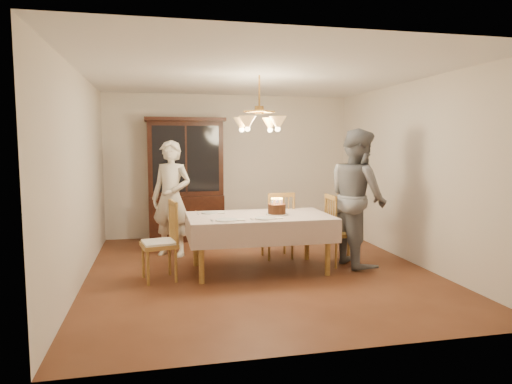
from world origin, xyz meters
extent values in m
plane|color=#572B19|center=(0.00, 0.00, 0.00)|extent=(5.00, 5.00, 0.00)
plane|color=white|center=(0.00, 0.00, 2.60)|extent=(5.00, 5.00, 0.00)
plane|color=beige|center=(0.00, 2.50, 1.30)|extent=(4.50, 0.00, 4.50)
plane|color=beige|center=(0.00, -2.50, 1.30)|extent=(4.50, 0.00, 4.50)
plane|color=beige|center=(-2.25, 0.00, 1.30)|extent=(0.00, 5.00, 5.00)
plane|color=beige|center=(2.25, 0.00, 1.30)|extent=(0.00, 5.00, 5.00)
cube|color=olive|center=(0.00, 0.00, 0.73)|extent=(1.80, 1.00, 0.04)
cube|color=beige|center=(0.00, 0.00, 0.75)|extent=(1.90, 1.10, 0.01)
cylinder|color=olive|center=(-0.82, -0.42, 0.35)|extent=(0.07, 0.07, 0.71)
cylinder|color=olive|center=(0.82, -0.42, 0.35)|extent=(0.07, 0.07, 0.71)
cylinder|color=olive|center=(-0.82, 0.42, 0.35)|extent=(0.07, 0.07, 0.71)
cylinder|color=olive|center=(0.82, 0.42, 0.35)|extent=(0.07, 0.07, 0.71)
cube|color=black|center=(-0.83, 2.23, 0.40)|extent=(1.30, 0.50, 0.80)
cube|color=black|center=(-0.83, 2.28, 1.45)|extent=(1.30, 0.40, 1.30)
cube|color=black|center=(-0.83, 2.08, 1.45)|extent=(1.14, 0.01, 1.14)
cube|color=black|center=(-0.83, 2.23, 2.13)|extent=(1.38, 0.54, 0.06)
cube|color=olive|center=(0.42, 0.64, 0.45)|extent=(0.47, 0.45, 0.05)
cube|color=olive|center=(0.43, 0.45, 0.97)|extent=(0.40, 0.06, 0.06)
cylinder|color=olive|center=(0.59, 0.82, 0.21)|extent=(0.04, 0.04, 0.43)
cylinder|color=olive|center=(0.23, 0.80, 0.21)|extent=(0.04, 0.04, 0.43)
cylinder|color=olive|center=(0.61, 0.48, 0.21)|extent=(0.04, 0.04, 0.43)
cylinder|color=olive|center=(0.25, 0.46, 0.21)|extent=(0.04, 0.04, 0.43)
cube|color=olive|center=(-1.32, -0.16, 0.45)|extent=(0.49, 0.51, 0.05)
cube|color=olive|center=(-1.14, -0.13, 0.97)|extent=(0.11, 0.40, 0.06)
cylinder|color=olive|center=(-1.53, -0.02, 0.21)|extent=(0.04, 0.04, 0.43)
cylinder|color=olive|center=(-1.46, -0.37, 0.21)|extent=(0.04, 0.04, 0.43)
cylinder|color=olive|center=(-1.19, 0.05, 0.21)|extent=(0.04, 0.04, 0.43)
cylinder|color=olive|center=(-1.12, -0.31, 0.21)|extent=(0.04, 0.04, 0.43)
cube|color=silver|center=(-1.32, -0.16, 0.48)|extent=(0.45, 0.46, 0.03)
cube|color=olive|center=(1.23, 0.05, 0.45)|extent=(0.42, 0.44, 0.05)
cube|color=olive|center=(1.04, 0.05, 0.97)|extent=(0.04, 0.40, 0.06)
cylinder|color=olive|center=(1.40, -0.13, 0.21)|extent=(0.04, 0.04, 0.43)
cylinder|color=olive|center=(1.40, 0.23, 0.21)|extent=(0.04, 0.04, 0.43)
cylinder|color=olive|center=(1.06, -0.13, 0.21)|extent=(0.04, 0.04, 0.43)
cylinder|color=olive|center=(1.06, 0.23, 0.21)|extent=(0.04, 0.04, 0.43)
imported|color=beige|center=(-1.12, 1.10, 0.88)|extent=(0.77, 0.70, 1.76)
imported|color=slate|center=(1.43, 0.02, 0.96)|extent=(0.79, 0.98, 1.92)
cylinder|color=white|center=(0.24, -0.01, 0.77)|extent=(0.30, 0.30, 0.01)
cylinder|color=#33180B|center=(0.24, -0.01, 0.84)|extent=(0.24, 0.24, 0.13)
cylinder|color=#598CD8|center=(0.31, -0.01, 0.94)|extent=(0.01, 0.01, 0.07)
sphere|color=#FFB23F|center=(0.31, -0.01, 0.98)|extent=(0.01, 0.01, 0.01)
cylinder|color=pink|center=(0.31, 0.02, 0.94)|extent=(0.01, 0.01, 0.07)
sphere|color=#FFB23F|center=(0.31, 0.02, 0.98)|extent=(0.01, 0.01, 0.01)
cylinder|color=#EACC66|center=(0.29, 0.04, 0.94)|extent=(0.01, 0.01, 0.07)
sphere|color=#FFB23F|center=(0.29, 0.04, 0.98)|extent=(0.01, 0.01, 0.01)
cylinder|color=#598CD8|center=(0.27, 0.05, 0.94)|extent=(0.01, 0.01, 0.07)
sphere|color=#FFB23F|center=(0.27, 0.05, 0.98)|extent=(0.01, 0.01, 0.01)
cylinder|color=pink|center=(0.25, 0.06, 0.94)|extent=(0.01, 0.01, 0.07)
sphere|color=#FFB23F|center=(0.25, 0.06, 0.98)|extent=(0.01, 0.01, 0.01)
cylinder|color=#EACC66|center=(0.22, 0.06, 0.94)|extent=(0.01, 0.01, 0.07)
sphere|color=#FFB23F|center=(0.22, 0.06, 0.98)|extent=(0.01, 0.01, 0.01)
cylinder|color=#598CD8|center=(0.20, 0.05, 0.94)|extent=(0.01, 0.01, 0.07)
sphere|color=#FFB23F|center=(0.20, 0.05, 0.98)|extent=(0.01, 0.01, 0.01)
cylinder|color=pink|center=(0.18, 0.03, 0.94)|extent=(0.01, 0.01, 0.07)
sphere|color=#FFB23F|center=(0.18, 0.03, 0.98)|extent=(0.01, 0.01, 0.01)
cylinder|color=#EACC66|center=(0.17, 0.00, 0.94)|extent=(0.01, 0.01, 0.07)
sphere|color=#FFB23F|center=(0.17, 0.00, 0.98)|extent=(0.01, 0.01, 0.01)
cylinder|color=#598CD8|center=(0.17, -0.02, 0.94)|extent=(0.01, 0.01, 0.07)
sphere|color=#FFB23F|center=(0.17, -0.02, 0.98)|extent=(0.01, 0.01, 0.01)
cylinder|color=pink|center=(0.18, -0.05, 0.94)|extent=(0.01, 0.01, 0.07)
sphere|color=#FFB23F|center=(0.18, -0.05, 0.98)|extent=(0.01, 0.01, 0.01)
cylinder|color=#EACC66|center=(0.20, -0.07, 0.94)|extent=(0.01, 0.01, 0.07)
sphere|color=#FFB23F|center=(0.20, -0.07, 0.98)|extent=(0.01, 0.01, 0.01)
cylinder|color=#598CD8|center=(0.22, -0.08, 0.94)|extent=(0.01, 0.01, 0.07)
sphere|color=#FFB23F|center=(0.22, -0.08, 0.98)|extent=(0.01, 0.01, 0.01)
cylinder|color=pink|center=(0.25, -0.08, 0.94)|extent=(0.01, 0.01, 0.07)
sphere|color=#FFB23F|center=(0.25, -0.08, 0.98)|extent=(0.01, 0.01, 0.01)
cylinder|color=#EACC66|center=(0.27, -0.07, 0.94)|extent=(0.01, 0.01, 0.07)
sphere|color=#FFB23F|center=(0.27, -0.07, 0.98)|extent=(0.01, 0.01, 0.01)
cylinder|color=#598CD8|center=(0.29, -0.06, 0.94)|extent=(0.01, 0.01, 0.07)
sphere|color=#FFB23F|center=(0.29, -0.06, 0.98)|extent=(0.01, 0.01, 0.01)
cylinder|color=pink|center=(0.31, -0.04, 0.94)|extent=(0.01, 0.01, 0.07)
sphere|color=#FFB23F|center=(0.31, -0.04, 0.98)|extent=(0.01, 0.01, 0.01)
cylinder|color=white|center=(-0.49, -0.33, 0.77)|extent=(0.27, 0.27, 0.02)
cube|color=silver|center=(-0.68, -0.33, 0.76)|extent=(0.01, 0.16, 0.01)
cube|color=silver|center=(-0.31, -0.33, 0.76)|extent=(0.10, 0.10, 0.01)
cylinder|color=white|center=(0.01, -0.31, 0.77)|extent=(0.26, 0.26, 0.02)
cube|color=silver|center=(-0.17, -0.31, 0.76)|extent=(0.02, 0.16, 0.01)
cube|color=silver|center=(0.18, -0.31, 0.76)|extent=(0.10, 0.10, 0.01)
cylinder|color=white|center=(-0.63, 0.30, 0.77)|extent=(0.23, 0.23, 0.02)
cube|color=silver|center=(-0.79, 0.30, 0.76)|extent=(0.01, 0.16, 0.01)
cube|color=silver|center=(-0.48, 0.30, 0.76)|extent=(0.10, 0.10, 0.01)
cylinder|color=#BF8C3F|center=(0.00, 0.00, 2.40)|extent=(0.02, 0.02, 0.40)
cylinder|color=#BF8C3F|center=(0.00, 0.00, 2.15)|extent=(0.12, 0.12, 0.10)
cone|color=#D8994C|center=(0.20, 0.20, 1.97)|extent=(0.22, 0.22, 0.18)
sphere|color=#FFD899|center=(0.20, 0.20, 1.90)|extent=(0.07, 0.07, 0.07)
cone|color=#D8994C|center=(-0.20, 0.20, 1.97)|extent=(0.22, 0.22, 0.18)
sphere|color=#FFD899|center=(-0.20, 0.20, 1.90)|extent=(0.07, 0.07, 0.07)
cone|color=#D8994C|center=(-0.20, -0.20, 1.97)|extent=(0.22, 0.22, 0.18)
sphere|color=#FFD899|center=(-0.20, -0.20, 1.90)|extent=(0.07, 0.07, 0.07)
cone|color=#D8994C|center=(0.20, -0.20, 1.97)|extent=(0.22, 0.22, 0.18)
sphere|color=#FFD899|center=(0.20, -0.20, 1.90)|extent=(0.07, 0.07, 0.07)
camera|label=1|loc=(-1.33, -5.89, 1.71)|focal=32.00mm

